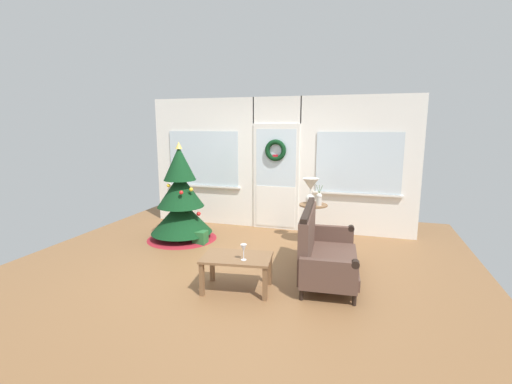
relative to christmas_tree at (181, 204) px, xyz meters
name	(u,v)px	position (x,y,z in m)	size (l,w,h in m)	color
ground_plane	(242,266)	(1.46, -0.91, -0.64)	(6.76, 6.76, 0.00)	brown
back_wall_with_door	(276,164)	(1.46, 1.17, 0.65)	(5.20, 0.19, 2.55)	white
christmas_tree	(181,204)	(0.00, 0.00, 0.00)	(1.24, 1.24, 1.74)	#4C331E
settee_sofa	(322,250)	(2.60, -0.97, -0.26)	(0.81, 1.58, 0.96)	black
side_table	(313,216)	(2.29, 0.42, -0.14)	(0.50, 0.48, 0.69)	brown
table_lamp	(311,187)	(2.23, 0.46, 0.34)	(0.28, 0.28, 0.44)	silver
flower_vase	(319,199)	(2.39, 0.36, 0.17)	(0.11, 0.10, 0.35)	beige
coffee_table	(237,261)	(1.66, -1.66, -0.27)	(0.90, 0.62, 0.44)	brown
wine_glass	(244,249)	(1.78, -1.75, -0.06)	(0.08, 0.08, 0.20)	silver
gift_box	(200,237)	(0.44, -0.16, -0.52)	(0.22, 0.20, 0.22)	#266633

